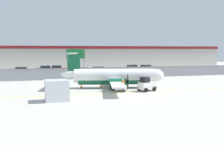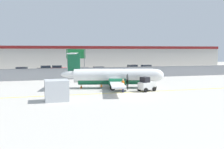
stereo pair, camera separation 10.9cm
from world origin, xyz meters
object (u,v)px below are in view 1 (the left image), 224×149
(traffic_cone_far_right, at_px, (101,85))
(parked_car_4, at_px, (98,70))
(traffic_cone_near_left, at_px, (81,86))
(baggage_tug, at_px, (147,85))
(parked_car_5, at_px, (120,71))
(traffic_cone_far_left, at_px, (121,87))
(ground_crew_worker, at_px, (123,85))
(traffic_cone_near_right, at_px, (113,84))
(highway_sign, at_px, (76,56))
(commuter_airplane, at_px, (116,77))
(parked_car_0, at_px, (21,71))
(parked_car_1, at_px, (46,69))
(parked_car_6, at_px, (132,68))
(parked_car_7, at_px, (146,68))
(parked_car_3, at_px, (84,71))
(parked_car_2, at_px, (57,69))
(cargo_container, at_px, (57,90))

(traffic_cone_far_right, relative_size, parked_car_4, 0.15)
(traffic_cone_near_left, bearing_deg, baggage_tug, -30.47)
(parked_car_5, bearing_deg, traffic_cone_far_left, -103.75)
(baggage_tug, relative_size, ground_crew_worker, 1.51)
(traffic_cone_near_right, bearing_deg, highway_sign, 106.81)
(commuter_airplane, bearing_deg, traffic_cone_far_left, -63.52)
(parked_car_0, xyz_separation_m, parked_car_1, (5.15, 3.80, 0.00))
(parked_car_6, xyz_separation_m, parked_car_7, (3.33, -1.40, 0.00))
(commuter_airplane, height_order, parked_car_0, commuter_airplane)
(parked_car_6, bearing_deg, parked_car_3, 19.93)
(traffic_cone_far_right, distance_m, parked_car_2, 25.93)
(parked_car_6, relative_size, parked_car_7, 1.02)
(traffic_cone_near_right, bearing_deg, cargo_container, -134.39)
(parked_car_7, bearing_deg, baggage_tug, -115.85)
(cargo_container, relative_size, parked_car_4, 0.58)
(ground_crew_worker, distance_m, parked_car_6, 30.92)
(commuter_airplane, height_order, parked_car_3, commuter_airplane)
(parked_car_2, bearing_deg, baggage_tug, -69.65)
(traffic_cone_near_left, distance_m, parked_car_3, 17.97)
(parked_car_6, bearing_deg, cargo_container, 52.34)
(parked_car_6, relative_size, highway_sign, 0.79)
(parked_car_5, relative_size, parked_car_6, 0.98)
(baggage_tug, distance_m, parked_car_2, 32.18)
(baggage_tug, xyz_separation_m, parked_car_3, (-4.86, 22.32, 0.04))
(traffic_cone_near_right, xyz_separation_m, parked_car_2, (-6.90, 25.39, 0.58))
(parked_car_3, distance_m, highway_sign, 5.74)
(traffic_cone_far_right, height_order, parked_car_3, parked_car_3)
(parked_car_2, bearing_deg, parked_car_4, -36.53)
(ground_crew_worker, bearing_deg, commuter_airplane, -79.64)
(highway_sign, bearing_deg, parked_car_7, 26.64)
(parked_car_5, height_order, parked_car_7, same)
(commuter_airplane, distance_m, parked_car_5, 17.89)
(parked_car_2, bearing_deg, ground_crew_worker, -75.32)
(parked_car_1, xyz_separation_m, parked_car_6, (20.61, -1.90, 0.00))
(cargo_container, distance_m, highway_sign, 22.12)
(traffic_cone_far_left, xyz_separation_m, highway_sign, (-4.24, 15.69, 3.83))
(baggage_tug, xyz_separation_m, parked_car_7, (11.33, 27.28, 0.04))
(highway_sign, bearing_deg, parked_car_4, 46.24)
(traffic_cone_far_right, relative_size, parked_car_0, 0.15)
(traffic_cone_near_right, xyz_separation_m, highway_sign, (-3.89, 12.89, 3.83))
(traffic_cone_far_left, xyz_separation_m, parked_car_0, (-15.02, 24.37, 0.58))
(cargo_container, bearing_deg, parked_car_5, 57.39)
(parked_car_1, distance_m, parked_car_5, 18.06)
(traffic_cone_far_left, bearing_deg, baggage_tug, -41.08)
(parked_car_0, height_order, parked_car_2, same)
(parked_car_1, bearing_deg, traffic_cone_near_left, -84.37)
(parked_car_0, height_order, parked_car_5, same)
(baggage_tug, bearing_deg, traffic_cone_far_right, 111.65)
(traffic_cone_near_left, bearing_deg, parked_car_6, 56.65)
(cargo_container, distance_m, parked_car_1, 33.95)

